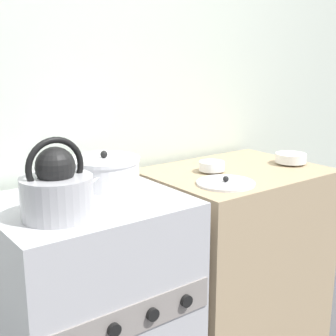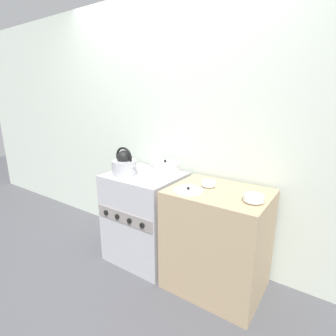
# 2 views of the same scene
# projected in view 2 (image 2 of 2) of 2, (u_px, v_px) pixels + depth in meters

# --- Properties ---
(ground_plane) EXTENTS (12.00, 12.00, 0.00)m
(ground_plane) POSITION_uv_depth(u_px,v_px,m) (127.00, 271.00, 2.43)
(ground_plane) COLOR #4C4C51
(wall_back) EXTENTS (7.00, 0.06, 2.50)m
(wall_back) POSITION_uv_depth(u_px,v_px,m) (167.00, 128.00, 2.61)
(wall_back) COLOR silver
(wall_back) RESTS_ON ground_plane
(stove) EXTENTS (0.66, 0.60, 0.86)m
(stove) POSITION_uv_depth(u_px,v_px,m) (145.00, 217.00, 2.54)
(stove) COLOR #B2B2B7
(stove) RESTS_ON ground_plane
(counter) EXTENTS (0.76, 0.59, 0.86)m
(counter) POSITION_uv_depth(u_px,v_px,m) (217.00, 240.00, 2.14)
(counter) COLOR tan
(counter) RESTS_ON ground_plane
(kettle) EXTENTS (0.28, 0.23, 0.26)m
(kettle) POSITION_uv_depth(u_px,v_px,m) (124.00, 165.00, 2.40)
(kettle) COLOR #B2B2B7
(kettle) RESTS_ON stove
(cooking_pot) EXTENTS (0.28, 0.28, 0.14)m
(cooking_pot) POSITION_uv_depth(u_px,v_px,m) (165.00, 168.00, 2.43)
(cooking_pot) COLOR silver
(cooking_pot) RESTS_ON stove
(enamel_bowl) EXTENTS (0.14, 0.14, 0.05)m
(enamel_bowl) POSITION_uv_depth(u_px,v_px,m) (254.00, 198.00, 1.80)
(enamel_bowl) COLOR white
(enamel_bowl) RESTS_ON counter
(small_ceramic_bowl) EXTENTS (0.11, 0.11, 0.05)m
(small_ceramic_bowl) POSITION_uv_depth(u_px,v_px,m) (208.00, 183.00, 2.11)
(small_ceramic_bowl) COLOR white
(small_ceramic_bowl) RESTS_ON counter
(loose_pot_lid) EXTENTS (0.23, 0.23, 0.03)m
(loose_pot_lid) POSITION_uv_depth(u_px,v_px,m) (188.00, 190.00, 2.02)
(loose_pot_lid) COLOR silver
(loose_pot_lid) RESTS_ON counter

